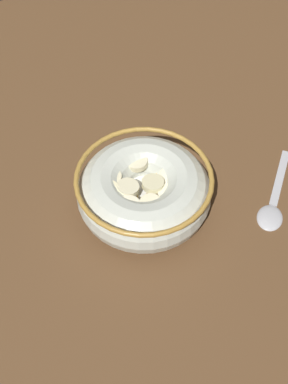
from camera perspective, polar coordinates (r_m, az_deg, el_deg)
name	(u,v)px	position (r cm, az deg, el deg)	size (l,w,h in cm)	color
ground_plane	(144,211)	(58.17, 0.00, -2.38)	(108.16, 108.16, 2.00)	brown
cereal_bowl	(144,191)	(54.72, -0.01, 0.16)	(16.13, 16.13, 6.06)	beige
spoon	(273,205)	(59.22, 15.65, -1.61)	(11.73, 10.23, 0.80)	#B7B7BC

